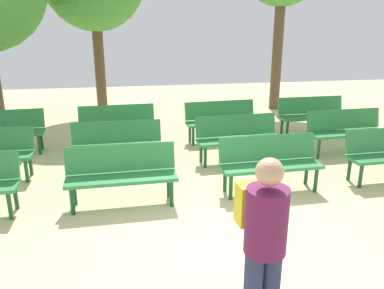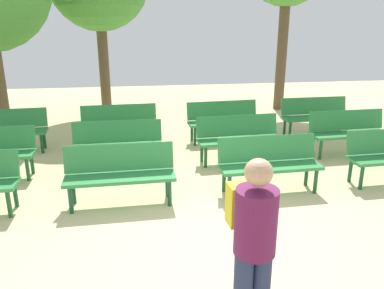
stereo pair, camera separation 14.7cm
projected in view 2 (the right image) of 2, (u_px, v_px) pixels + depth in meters
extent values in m
plane|color=beige|center=(221.00, 253.00, 4.58)|extent=(24.00, 24.00, 0.00)
cylinder|color=#194C28|center=(9.00, 204.00, 5.34)|extent=(0.06, 0.06, 0.40)
cylinder|color=#194C28|center=(15.00, 194.00, 5.64)|extent=(0.06, 0.06, 0.40)
cube|color=#2D8442|center=(120.00, 178.00, 5.64)|extent=(1.61, 0.48, 0.05)
cube|color=#2D8442|center=(119.00, 157.00, 5.75)|extent=(1.60, 0.16, 0.40)
cylinder|color=#194C28|center=(71.00, 200.00, 5.45)|extent=(0.06, 0.06, 0.40)
cylinder|color=#194C28|center=(170.00, 193.00, 5.67)|extent=(0.06, 0.06, 0.40)
cylinder|color=#194C28|center=(73.00, 191.00, 5.75)|extent=(0.06, 0.06, 0.40)
cylinder|color=#194C28|center=(167.00, 184.00, 5.97)|extent=(0.06, 0.06, 0.40)
cube|color=#2D8442|center=(270.00, 167.00, 6.04)|extent=(1.61, 0.49, 0.05)
cube|color=#2D8442|center=(267.00, 148.00, 6.15)|extent=(1.60, 0.17, 0.40)
cylinder|color=#194C28|center=(229.00, 188.00, 5.85)|extent=(0.06, 0.06, 0.40)
cylinder|color=#194C28|center=(316.00, 181.00, 6.08)|extent=(0.06, 0.06, 0.40)
cylinder|color=#194C28|center=(224.00, 179.00, 6.15)|extent=(0.06, 0.06, 0.40)
cylinder|color=#194C28|center=(306.00, 174.00, 6.38)|extent=(0.06, 0.06, 0.40)
cylinder|color=#194C28|center=(361.00, 178.00, 6.22)|extent=(0.06, 0.06, 0.40)
cylinder|color=#194C28|center=(350.00, 170.00, 6.52)|extent=(0.06, 0.06, 0.40)
cylinder|color=#194C28|center=(28.00, 169.00, 6.56)|extent=(0.06, 0.06, 0.40)
cylinder|color=#194C28|center=(32.00, 163.00, 6.86)|extent=(0.06, 0.06, 0.40)
cube|color=#2D8442|center=(118.00, 148.00, 6.94)|extent=(1.60, 0.46, 0.05)
cube|color=#2D8442|center=(117.00, 132.00, 7.05)|extent=(1.60, 0.14, 0.40)
cylinder|color=#194C28|center=(78.00, 165.00, 6.76)|extent=(0.06, 0.06, 0.40)
cylinder|color=#194C28|center=(158.00, 161.00, 6.96)|extent=(0.06, 0.06, 0.40)
cylinder|color=#194C28|center=(80.00, 159.00, 7.06)|extent=(0.06, 0.06, 0.40)
cylinder|color=#194C28|center=(157.00, 155.00, 7.26)|extent=(0.06, 0.06, 0.40)
cube|color=#2D8442|center=(240.00, 141.00, 7.34)|extent=(1.62, 0.53, 0.05)
cube|color=#2D8442|center=(237.00, 125.00, 7.45)|extent=(1.60, 0.22, 0.40)
cylinder|color=#194C28|center=(206.00, 157.00, 7.13)|extent=(0.06, 0.06, 0.40)
cylinder|color=#194C28|center=(277.00, 152.00, 7.39)|extent=(0.06, 0.06, 0.40)
cylinder|color=#194C28|center=(202.00, 152.00, 7.43)|extent=(0.06, 0.06, 0.40)
cylinder|color=#194C28|center=(270.00, 147.00, 7.69)|extent=(0.06, 0.06, 0.40)
cube|color=#2D8442|center=(350.00, 134.00, 7.74)|extent=(1.62, 0.50, 0.05)
cube|color=#2D8442|center=(346.00, 120.00, 7.85)|extent=(1.60, 0.19, 0.40)
cylinder|color=#194C28|center=(321.00, 150.00, 7.54)|extent=(0.06, 0.06, 0.40)
cylinder|color=#194C28|center=(313.00, 145.00, 7.84)|extent=(0.06, 0.06, 0.40)
cylinder|color=#194C28|center=(375.00, 141.00, 8.08)|extent=(0.06, 0.06, 0.40)
cube|color=#2D8442|center=(5.00, 133.00, 7.84)|extent=(1.62, 0.54, 0.05)
cube|color=#2D8442|center=(6.00, 119.00, 7.95)|extent=(1.60, 0.22, 0.40)
cylinder|color=#194C28|center=(42.00, 144.00, 7.89)|extent=(0.06, 0.06, 0.40)
cylinder|color=#194C28|center=(44.00, 139.00, 8.19)|extent=(0.06, 0.06, 0.40)
cube|color=#2D8442|center=(119.00, 127.00, 8.24)|extent=(1.61, 0.49, 0.05)
cube|color=#2D8442|center=(119.00, 114.00, 8.36)|extent=(1.60, 0.17, 0.40)
cylinder|color=#194C28|center=(86.00, 141.00, 8.05)|extent=(0.06, 0.06, 0.40)
cylinder|color=#194C28|center=(153.00, 138.00, 8.28)|extent=(0.06, 0.06, 0.40)
cylinder|color=#194C28|center=(87.00, 137.00, 8.35)|extent=(0.06, 0.06, 0.40)
cylinder|color=#194C28|center=(152.00, 134.00, 8.58)|extent=(0.06, 0.06, 0.40)
cube|color=#2D8442|center=(224.00, 123.00, 8.60)|extent=(1.63, 0.55, 0.05)
cube|color=#2D8442|center=(222.00, 110.00, 8.71)|extent=(1.60, 0.23, 0.40)
cylinder|color=#194C28|center=(195.00, 136.00, 8.38)|extent=(0.06, 0.06, 0.40)
cylinder|color=#194C28|center=(256.00, 133.00, 8.66)|extent=(0.06, 0.06, 0.40)
cylinder|color=#194C28|center=(192.00, 132.00, 8.68)|extent=(0.06, 0.06, 0.40)
cylinder|color=#194C28|center=(251.00, 129.00, 8.96)|extent=(0.06, 0.06, 0.40)
cube|color=#2D8442|center=(316.00, 118.00, 9.01)|extent=(1.61, 0.48, 0.05)
cube|color=#2D8442|center=(314.00, 106.00, 9.12)|extent=(1.60, 0.16, 0.40)
cylinder|color=#194C28|center=(290.00, 130.00, 8.83)|extent=(0.06, 0.06, 0.40)
cylinder|color=#194C28|center=(347.00, 128.00, 9.04)|extent=(0.06, 0.06, 0.40)
cylinder|color=#194C28|center=(285.00, 127.00, 9.13)|extent=(0.06, 0.06, 0.40)
cylinder|color=#194C28|center=(340.00, 124.00, 9.34)|extent=(0.06, 0.06, 0.40)
cylinder|color=brown|center=(104.00, 63.00, 11.07)|extent=(0.29, 0.29, 2.82)
cylinder|color=brown|center=(282.00, 52.00, 11.32)|extent=(0.30, 0.30, 3.41)
cylinder|color=#601947|center=(256.00, 222.00, 3.03)|extent=(0.37, 0.37, 0.55)
sphere|color=tan|center=(259.00, 173.00, 2.91)|extent=(0.22, 0.22, 0.22)
cube|color=yellow|center=(244.00, 204.00, 3.27)|extent=(0.30, 0.20, 0.36)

